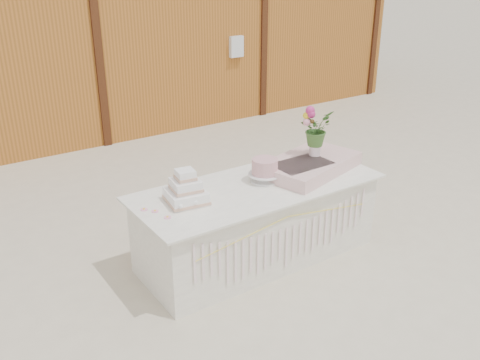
# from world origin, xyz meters

# --- Properties ---
(ground) EXTENTS (80.00, 80.00, 0.00)m
(ground) POSITION_xyz_m (0.00, 0.00, 0.00)
(ground) COLOR beige
(ground) RESTS_ON ground
(barn) EXTENTS (12.60, 4.60, 3.30)m
(barn) POSITION_xyz_m (-0.01, 5.99, 1.68)
(barn) COLOR #A96123
(barn) RESTS_ON ground
(cake_table) EXTENTS (2.40, 1.00, 0.77)m
(cake_table) POSITION_xyz_m (0.00, -0.00, 0.39)
(cake_table) COLOR white
(cake_table) RESTS_ON ground
(wedding_cake) EXTENTS (0.38, 0.38, 0.30)m
(wedding_cake) POSITION_xyz_m (-0.73, 0.06, 0.87)
(wedding_cake) COLOR white
(wedding_cake) RESTS_ON cake_table
(pink_cake_stand) EXTENTS (0.31, 0.31, 0.23)m
(pink_cake_stand) POSITION_xyz_m (0.11, 0.05, 0.90)
(pink_cake_stand) COLOR white
(pink_cake_stand) RESTS_ON cake_table
(satin_runner) EXTENTS (1.15, 0.84, 0.13)m
(satin_runner) POSITION_xyz_m (0.64, 0.01, 0.84)
(satin_runner) COLOR beige
(satin_runner) RESTS_ON cake_table
(flower_vase) EXTENTS (0.11, 0.11, 0.15)m
(flower_vase) POSITION_xyz_m (0.75, 0.06, 0.98)
(flower_vase) COLOR silver
(flower_vase) RESTS_ON satin_runner
(bouquet) EXTENTS (0.38, 0.35, 0.35)m
(bouquet) POSITION_xyz_m (0.75, 0.06, 1.23)
(bouquet) COLOR #355E25
(bouquet) RESTS_ON flower_vase
(loose_flowers) EXTENTS (0.12, 0.29, 0.02)m
(loose_flowers) POSITION_xyz_m (-1.04, 0.02, 0.78)
(loose_flowers) COLOR #FB99C0
(loose_flowers) RESTS_ON cake_table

